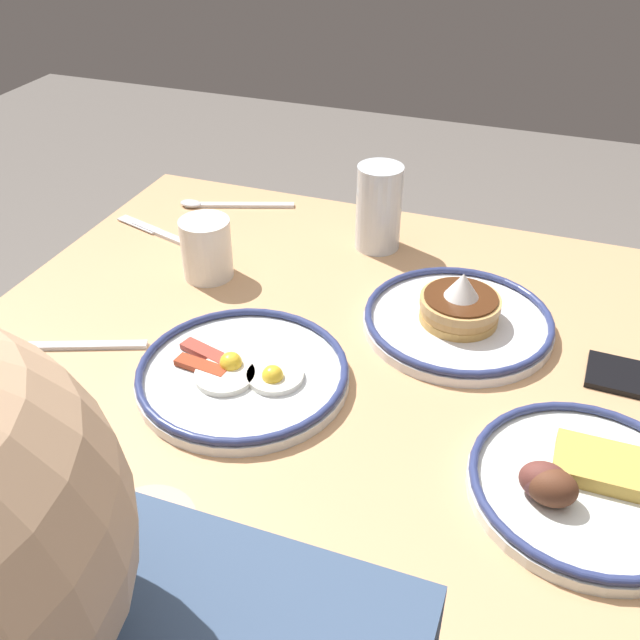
{
  "coord_description": "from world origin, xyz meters",
  "views": [
    {
      "loc": [
        -0.19,
        0.76,
        1.33
      ],
      "look_at": [
        0.08,
        0.02,
        0.77
      ],
      "focal_mm": 40.39,
      "sensor_mm": 36.0,
      "label": 1
    }
  ],
  "objects": [
    {
      "name": "tea_spoon",
      "position": [
        0.39,
        -0.3,
        0.75
      ],
      "size": [
        0.2,
        0.08,
        0.01
      ],
      "color": "silver",
      "rests_on": "dining_table"
    },
    {
      "name": "plate_far_companion",
      "position": [
        -0.27,
        0.18,
        0.76
      ],
      "size": [
        0.25,
        0.25,
        0.05
      ],
      "color": "white",
      "rests_on": "dining_table"
    },
    {
      "name": "fork_far",
      "position": [
        0.38,
        0.15,
        0.75
      ],
      "size": [
        0.19,
        0.09,
        0.01
      ],
      "color": "silver",
      "rests_on": "dining_table"
    },
    {
      "name": "plate_center_pancakes",
      "position": [
        0.14,
        0.14,
        0.76
      ],
      "size": [
        0.27,
        0.27,
        0.04
      ],
      "color": "white",
      "rests_on": "dining_table"
    },
    {
      "name": "drinking_glass",
      "position": [
        0.08,
        -0.26,
        0.81
      ],
      "size": [
        0.07,
        0.07,
        0.14
      ],
      "color": "silver",
      "rests_on": "dining_table"
    },
    {
      "name": "plate_near_main",
      "position": [
        -0.09,
        -0.07,
        0.76
      ],
      "size": [
        0.26,
        0.26,
        0.09
      ],
      "color": "white",
      "rests_on": "dining_table"
    },
    {
      "name": "dining_table",
      "position": [
        0.0,
        0.0,
        0.64
      ],
      "size": [
        1.11,
        0.79,
        0.74
      ],
      "color": "tan",
      "rests_on": "ground_plane"
    },
    {
      "name": "coffee_mug",
      "position": [
        0.3,
        -0.08,
        0.79
      ],
      "size": [
        0.08,
        0.1,
        0.09
      ],
      "color": "white",
      "rests_on": "dining_table"
    },
    {
      "name": "butter_knife",
      "position": [
        0.42,
        -0.17,
        0.75
      ],
      "size": [
        0.22,
        0.08,
        0.01
      ],
      "color": "silver",
      "rests_on": "dining_table"
    }
  ]
}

